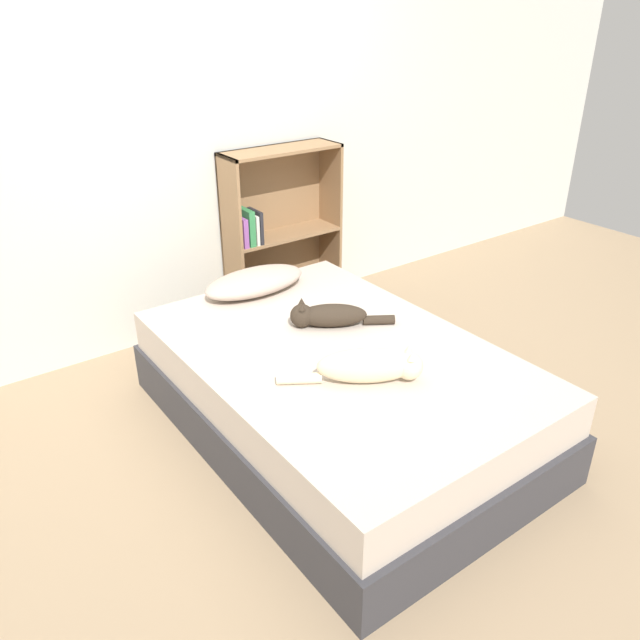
{
  "coord_description": "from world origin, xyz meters",
  "views": [
    {
      "loc": [
        -1.59,
        -2.02,
        1.94
      ],
      "look_at": [
        0.0,
        0.15,
        0.56
      ],
      "focal_mm": 35.0,
      "sensor_mm": 36.0,
      "label": 1
    }
  ],
  "objects_px": {
    "cat_dark": "(327,315)",
    "bookshelf": "(277,232)",
    "cat_light": "(371,366)",
    "bed": "(338,391)",
    "pillow": "(255,282)"
  },
  "relations": [
    {
      "from": "bed",
      "to": "cat_dark",
      "type": "relative_size",
      "value": 4.18
    },
    {
      "from": "bed",
      "to": "cat_dark",
      "type": "distance_m",
      "value": 0.39
    },
    {
      "from": "cat_dark",
      "to": "pillow",
      "type": "bearing_deg",
      "value": -48.9
    },
    {
      "from": "pillow",
      "to": "bookshelf",
      "type": "relative_size",
      "value": 0.54
    },
    {
      "from": "bed",
      "to": "bookshelf",
      "type": "height_order",
      "value": "bookshelf"
    },
    {
      "from": "pillow",
      "to": "cat_light",
      "type": "xyz_separation_m",
      "value": [
        -0.08,
        -1.1,
        0.01
      ]
    },
    {
      "from": "cat_light",
      "to": "bookshelf",
      "type": "height_order",
      "value": "bookshelf"
    },
    {
      "from": "bed",
      "to": "bookshelf",
      "type": "distance_m",
      "value": 1.47
    },
    {
      "from": "pillow",
      "to": "cat_dark",
      "type": "xyz_separation_m",
      "value": [
        0.08,
        -0.57,
        -0.01
      ]
    },
    {
      "from": "cat_dark",
      "to": "cat_light",
      "type": "bearing_deg",
      "value": 106.04
    },
    {
      "from": "cat_dark",
      "to": "bookshelf",
      "type": "xyz_separation_m",
      "value": [
        0.4,
        1.1,
        0.06
      ]
    },
    {
      "from": "cat_dark",
      "to": "bookshelf",
      "type": "relative_size",
      "value": 0.42
    },
    {
      "from": "cat_dark",
      "to": "bookshelf",
      "type": "distance_m",
      "value": 1.17
    },
    {
      "from": "cat_light",
      "to": "cat_dark",
      "type": "relative_size",
      "value": 1.18
    },
    {
      "from": "cat_light",
      "to": "bed",
      "type": "bearing_deg",
      "value": 113.19
    }
  ]
}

